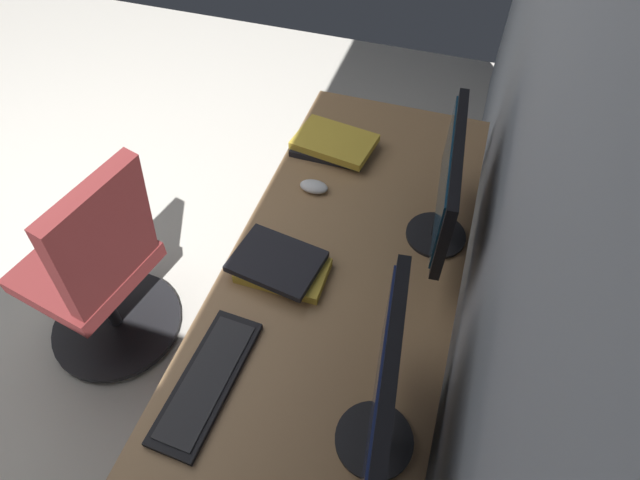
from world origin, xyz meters
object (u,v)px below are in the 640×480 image
keyboard_main (207,381)px  mouse_main (314,187)px  monitor_secondary (382,399)px  drawer_pedestal (315,426)px  book_stack_far (280,266)px  book_stack_near (333,144)px  monitor_primary (447,186)px  office_chair (100,275)px

keyboard_main → mouse_main: bearing=176.9°
monitor_secondary → mouse_main: size_ratio=4.91×
drawer_pedestal → book_stack_far: 0.55m
monitor_secondary → book_stack_near: size_ratio=1.58×
book_stack_far → keyboard_main: bearing=-8.0°
monitor_primary → mouse_main: (-0.08, -0.46, -0.22)m
mouse_main → book_stack_far: (0.38, 0.02, 0.01)m
monitor_primary → mouse_main: bearing=-100.4°
book_stack_near → monitor_secondary: bearing=22.1°
mouse_main → book_stack_far: size_ratio=0.34×
keyboard_main → mouse_main: mouse_main is taller
monitor_primary → keyboard_main: 0.90m
monitor_primary → drawer_pedestal: bearing=-20.9°
book_stack_near → book_stack_far: bearing=1.3°
book_stack_far → monitor_secondary: bearing=43.9°
mouse_main → drawer_pedestal: bearing=18.3°
drawer_pedestal → book_stack_far: book_stack_far is taller
book_stack_near → book_stack_far: (0.62, 0.01, 0.00)m
monitor_secondary → keyboard_main: (-0.01, -0.47, -0.24)m
monitor_primary → book_stack_far: 0.57m
monitor_secondary → office_chair: bearing=-108.6°
keyboard_main → monitor_secondary: bearing=88.3°
mouse_main → office_chair: 0.89m
mouse_main → monitor_primary: bearing=79.6°
monitor_primary → book_stack_near: 0.59m
office_chair → book_stack_near: bearing=132.4°
monitor_primary → keyboard_main: size_ratio=1.26×
monitor_secondary → keyboard_main: size_ratio=1.20×
drawer_pedestal → monitor_primary: (-0.60, 0.23, 0.62)m
monitor_secondary → office_chair: 1.32m
drawer_pedestal → monitor_secondary: (0.12, 0.20, 0.64)m
drawer_pedestal → book_stack_near: book_stack_near is taller
monitor_secondary → keyboard_main: monitor_secondary is taller
drawer_pedestal → keyboard_main: 0.49m
office_chair → monitor_secondary: bearing=71.4°
keyboard_main → drawer_pedestal: bearing=112.2°
monitor_secondary → drawer_pedestal: bearing=-122.1°
book_stack_near → office_chair: size_ratio=0.33×
monitor_primary → mouse_main: 0.51m
mouse_main → book_stack_far: bearing=2.2°
drawer_pedestal → office_chair: size_ratio=0.72×
book_stack_far → office_chair: bearing=-86.9°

